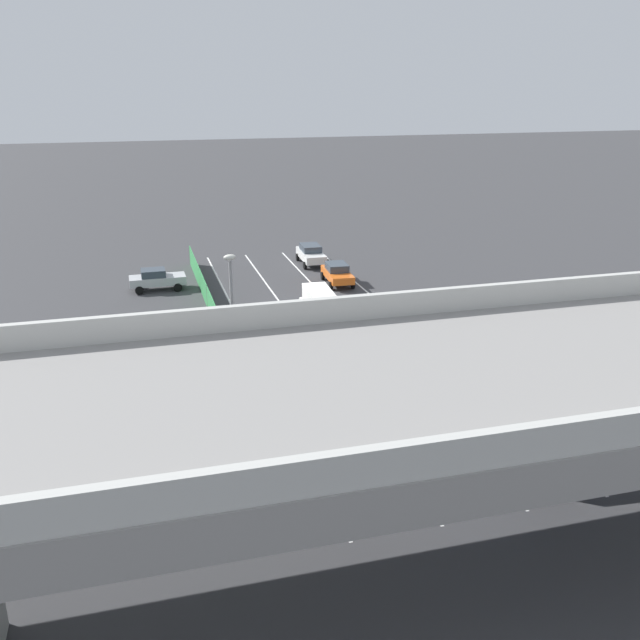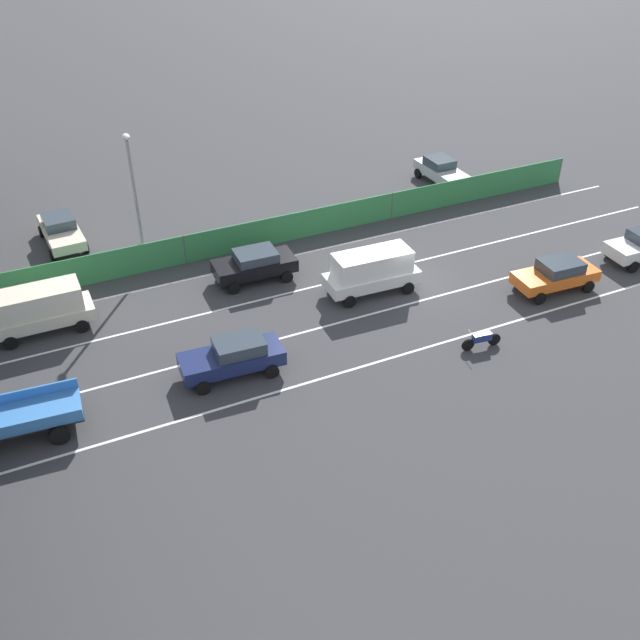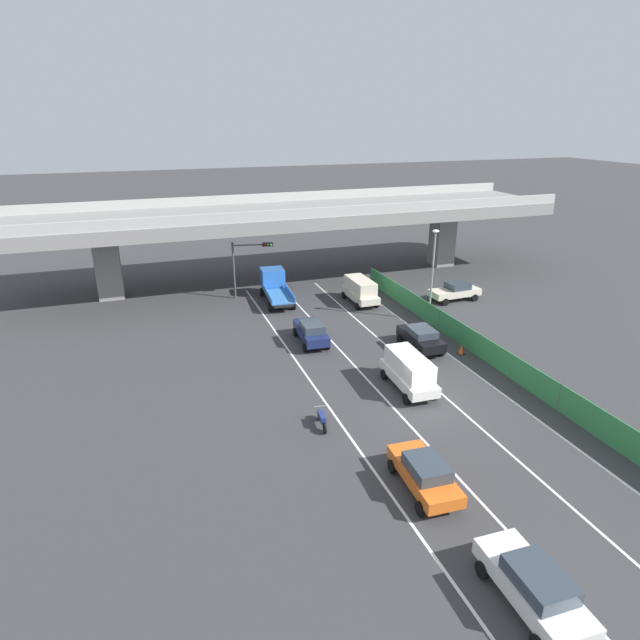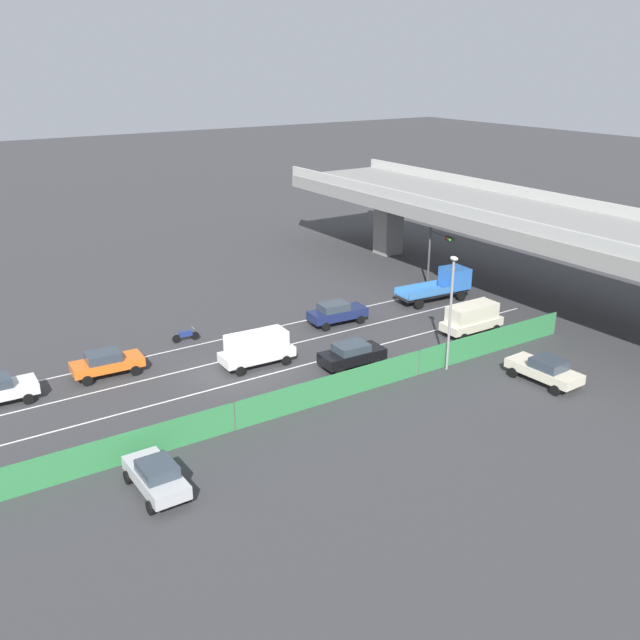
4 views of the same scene
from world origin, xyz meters
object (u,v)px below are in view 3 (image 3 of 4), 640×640
Objects in this scene: car_van_cream at (360,290)px; street_lamp at (433,267)px; parked_sedan_cream at (455,291)px; traffic_light at (248,258)px; flatbed_truck_blue at (274,285)px; car_sedan_white at (534,586)px; car_van_white at (409,370)px; car_taxi_orange at (425,473)px; car_sedan_navy at (311,331)px; motorcycle at (322,419)px; traffic_cone at (461,349)px; car_sedan_black at (421,337)px.

car_van_cream is 7.59m from street_lamp.
traffic_light is at bearing 158.62° from parked_sedan_cream.
traffic_light reaches higher than flatbed_truck_blue.
car_sedan_white is at bearing -90.06° from flatbed_truck_blue.
car_van_cream is at bearing 77.30° from car_van_white.
car_taxi_orange is 0.98× the size of car_sedan_navy.
traffic_light is (-2.15, 0.94, 2.44)m from flatbed_truck_blue.
traffic_cone is (12.40, 5.53, -0.11)m from motorcycle.
car_van_cream is 0.90× the size of traffic_light.
flatbed_truck_blue is 3.31× the size of motorcycle.
street_lamp is at bearing 59.26° from car_taxi_orange.
street_lamp reaches higher than car_van_white.
car_sedan_navy is 0.61× the size of street_lamp.
car_van_cream reaches higher than motorcycle.
traffic_light reaches higher than parked_sedan_cream.
flatbed_truck_blue reaches higher than traffic_cone.
car_taxi_orange is at bearing -129.33° from traffic_cone.
traffic_light is (-9.15, 15.42, 2.82)m from car_sedan_black.
car_van_white is at bearing 77.43° from car_sedan_white.
traffic_light is at bearing 100.08° from car_sedan_navy.
traffic_light is 20.86m from traffic_cone.
traffic_cone is (9.40, -5.32, -0.59)m from car_sedan_navy.
traffic_cone is at bearing 28.93° from car_van_white.
traffic_light is at bearing 87.69° from motorcycle.
traffic_light is at bearing 152.54° from car_van_cream.
car_van_cream is 0.73× the size of flatbed_truck_blue.
street_lamp reaches higher than car_van_cream.
parked_sedan_cream is at bearing 40.54° from motorcycle.
car_van_cream is 20.51m from motorcycle.
traffic_light is 7.09× the size of traffic_cone.
parked_sedan_cream is at bearing 54.50° from car_taxi_orange.
flatbed_truck_blue is 0.86× the size of street_lamp.
car_sedan_navy is 10.82m from traffic_cone.
street_lamp is at bearing 54.11° from car_sedan_black.
car_sedan_black is 0.67× the size of flatbed_truck_blue.
car_sedan_navy reaches higher than motorcycle.
car_sedan_navy is (-3.42, 8.63, -0.33)m from car_van_white.
car_van_white is at bearing -151.07° from traffic_cone.
car_sedan_black is 5.86× the size of traffic_cone.
car_taxi_orange is 15.47m from traffic_cone.
car_taxi_orange is at bearing -67.96° from motorcycle.
traffic_cone is (9.37, 18.55, -0.59)m from car_sedan_white.
car_sedan_white reaches higher than car_taxi_orange.
car_van_white is at bearing 19.14° from motorcycle.
car_van_white is at bearing -126.06° from street_lamp.
traffic_light reaches higher than car_sedan_white.
car_sedan_navy is 16.18m from parked_sedan_cream.
car_sedan_white reaches higher than parked_sedan_cream.
car_van_cream is (7.36, 24.34, 0.35)m from car_taxi_orange.
car_sedan_white is at bearing -86.32° from car_taxi_orange.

